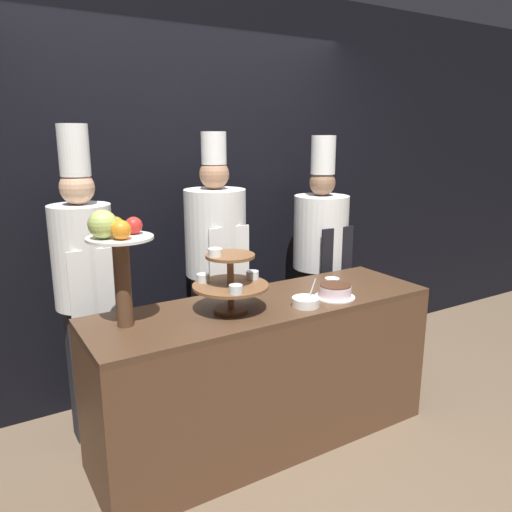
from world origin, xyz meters
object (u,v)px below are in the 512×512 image
(fruit_pedestal, at_px, (117,247))
(chef_center_left, at_px, (216,260))
(serving_bowl_near, at_px, (306,302))
(tiered_stand, at_px, (230,280))
(chef_center_right, at_px, (320,251))
(chef_left, at_px, (85,278))
(cup_white, at_px, (332,283))
(cake_round, at_px, (335,291))

(fruit_pedestal, bearing_deg, chef_center_left, 33.99)
(fruit_pedestal, height_order, serving_bowl_near, fruit_pedestal)
(tiered_stand, bearing_deg, serving_bowl_near, -21.46)
(chef_center_right, bearing_deg, chef_left, 180.00)
(chef_center_left, bearing_deg, serving_bowl_near, -77.95)
(tiered_stand, relative_size, cup_white, 4.56)
(fruit_pedestal, xyz_separation_m, chef_left, (-0.05, 0.54, -0.28))
(serving_bowl_near, bearing_deg, cup_white, 29.32)
(cup_white, bearing_deg, chef_center_right, 57.79)
(cup_white, relative_size, chef_left, 0.05)
(chef_center_left, bearing_deg, chef_left, 180.00)
(fruit_pedestal, relative_size, serving_bowl_near, 3.84)
(cake_round, bearing_deg, chef_center_right, 57.17)
(tiered_stand, distance_m, serving_bowl_near, 0.45)
(cup_white, xyz_separation_m, chef_center_left, (-0.52, 0.57, 0.09))
(tiered_stand, relative_size, serving_bowl_near, 2.67)
(tiered_stand, distance_m, chef_center_right, 1.27)
(cup_white, height_order, chef_center_right, chef_center_right)
(chef_center_right, bearing_deg, fruit_pedestal, -162.22)
(cake_round, bearing_deg, chef_left, 149.38)
(cup_white, distance_m, chef_left, 1.48)
(chef_left, distance_m, chef_center_left, 0.84)
(tiered_stand, relative_size, fruit_pedestal, 0.69)
(tiered_stand, height_order, fruit_pedestal, fruit_pedestal)
(tiered_stand, xyz_separation_m, fruit_pedestal, (-0.57, 0.08, 0.24))
(serving_bowl_near, height_order, chef_center_left, chef_center_left)
(fruit_pedestal, height_order, cup_white, fruit_pedestal)
(fruit_pedestal, distance_m, chef_center_right, 1.78)
(tiered_stand, distance_m, chef_left, 0.87)
(fruit_pedestal, bearing_deg, tiered_stand, -8.01)
(fruit_pedestal, distance_m, cup_white, 1.36)
(fruit_pedestal, bearing_deg, cake_round, -9.56)
(cup_white, height_order, serving_bowl_near, serving_bowl_near)
(cake_round, xyz_separation_m, cup_white, (0.11, 0.16, -0.01))
(cake_round, bearing_deg, tiered_stand, 169.06)
(fruit_pedestal, height_order, chef_left, chef_left)
(chef_center_left, height_order, chef_center_right, chef_center_left)
(chef_center_left, bearing_deg, tiered_stand, -110.29)
(tiered_stand, xyz_separation_m, cup_white, (0.74, 0.04, -0.14))
(serving_bowl_near, relative_size, chef_center_left, 0.08)
(fruit_pedestal, relative_size, cake_round, 2.52)
(tiered_stand, xyz_separation_m, cake_round, (0.63, -0.12, -0.13))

